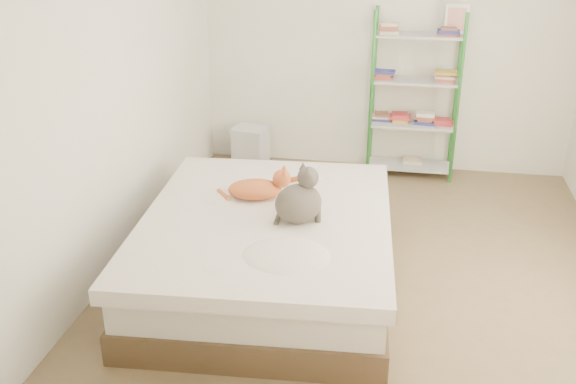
% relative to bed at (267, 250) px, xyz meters
% --- Properties ---
extents(room, '(3.81, 4.21, 2.61)m').
position_rel_bed_xyz_m(room, '(0.71, 0.51, 1.02)').
color(room, olive).
rests_on(room, ground).
extents(bed, '(1.90, 2.30, 0.56)m').
position_rel_bed_xyz_m(bed, '(0.00, 0.00, 0.00)').
color(bed, brown).
rests_on(bed, ground).
extents(orange_cat, '(0.52, 0.35, 0.19)m').
position_rel_bed_xyz_m(orange_cat, '(-0.15, 0.27, 0.38)').
color(orange_cat, orange).
rests_on(orange_cat, bed).
extents(grey_cat, '(0.46, 0.44, 0.41)m').
position_rel_bed_xyz_m(grey_cat, '(0.24, -0.06, 0.48)').
color(grey_cat, '#635B52').
rests_on(grey_cat, bed).
extents(shelf_unit, '(0.89, 0.36, 1.74)m').
position_rel_bed_xyz_m(shelf_unit, '(1.02, 2.39, 0.56)').
color(shelf_unit, '#308432').
rests_on(shelf_unit, ground).
extents(cardboard_box, '(0.59, 0.59, 0.42)m').
position_rel_bed_xyz_m(cardboard_box, '(0.45, 1.11, -0.10)').
color(cardboard_box, '#A3724B').
rests_on(cardboard_box, ground).
extents(white_bin, '(0.41, 0.38, 0.42)m').
position_rel_bed_xyz_m(white_bin, '(-0.69, 2.36, -0.07)').
color(white_bin, silver).
rests_on(white_bin, ground).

